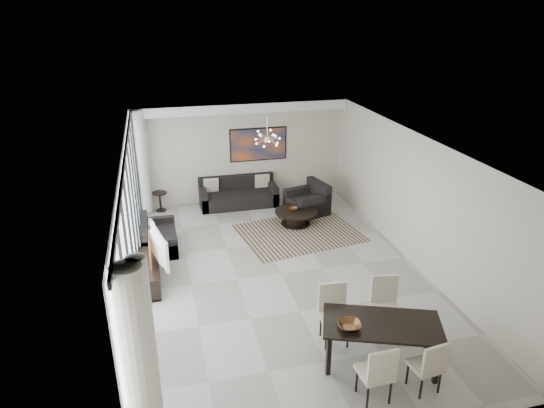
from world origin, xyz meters
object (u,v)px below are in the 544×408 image
object	(u,v)px
tv_console	(149,273)
dining_table	(382,328)
coffee_table	(296,217)
sofa_main	(238,196)
television	(154,248)

from	to	relation	value
tv_console	dining_table	distance (m)	4.96
coffee_table	sofa_main	world-z (taller)	sofa_main
coffee_table	television	distance (m)	4.23
tv_console	coffee_table	bearing A→B (deg)	28.72
coffee_table	dining_table	xyz separation A→B (m)	(-0.21, -5.47, 0.46)
television	sofa_main	bearing A→B (deg)	-44.76
coffee_table	sofa_main	xyz separation A→B (m)	(-1.23, 1.70, 0.05)
coffee_table	tv_console	size ratio (longest dim) A/B	0.73
sofa_main	dining_table	bearing A→B (deg)	-81.86
sofa_main	tv_console	distance (m)	4.57
dining_table	tv_console	bearing A→B (deg)	136.63
tv_console	dining_table	world-z (taller)	dining_table
television	dining_table	world-z (taller)	television
coffee_table	television	world-z (taller)	television
sofa_main	dining_table	xyz separation A→B (m)	(1.03, -7.17, 0.41)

